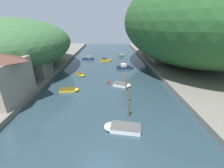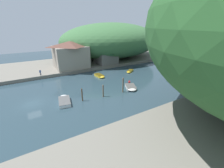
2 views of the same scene
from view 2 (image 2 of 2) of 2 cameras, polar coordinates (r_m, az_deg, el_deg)
water_surface at (r=44.30m, az=13.68°, el=2.35°), size 130.00×130.00×0.00m
left_bank at (r=63.85m, az=-2.04°, el=9.29°), size 22.00×120.00×0.93m
hillside_left at (r=65.13m, az=-0.10°, el=16.25°), size 30.60×42.84×14.11m
waterfront_building at (r=51.34m, az=-15.50°, el=10.90°), size 9.59×10.89×8.45m
boathouse_shed at (r=55.29m, az=-2.41°, el=10.58°), size 7.81×7.29×5.07m
boat_mid_channel at (r=35.69m, az=7.26°, el=-1.39°), size 4.52×3.56×0.68m
boat_cabin_cruiser at (r=44.15m, az=23.91°, el=1.66°), size 5.90×3.11×1.60m
boat_far_upstream at (r=55.68m, az=24.89°, el=5.39°), size 4.53×1.37×1.48m
boat_open_rowboat at (r=61.62m, az=20.79°, el=7.45°), size 5.16×1.59×1.58m
boat_near_quay at (r=31.15m, az=-17.70°, el=-5.92°), size 5.32×2.91×0.69m
boat_red_skiff at (r=43.72m, az=-4.62°, el=3.09°), size 4.13×1.87×0.63m
boat_moored_right at (r=59.54m, az=34.63°, el=4.38°), size 2.34×5.13×1.20m
boat_yellow_tender at (r=48.47m, az=6.76°, el=4.84°), size 3.05×3.65×0.55m
mooring_post_second at (r=30.13m, az=-11.33°, el=-4.02°), size 0.27×0.27×2.74m
mooring_post_middle at (r=31.32m, az=-3.40°, el=-2.60°), size 0.27×0.27×2.72m
mooring_post_fourth at (r=33.34m, az=4.19°, el=-0.40°), size 0.30×0.30×3.42m
channel_buoy_near at (r=39.25m, az=6.63°, el=0.84°), size 0.59×0.59×0.88m
person_on_quay at (r=46.32m, az=-25.67°, el=4.12°), size 0.33×0.43×1.69m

